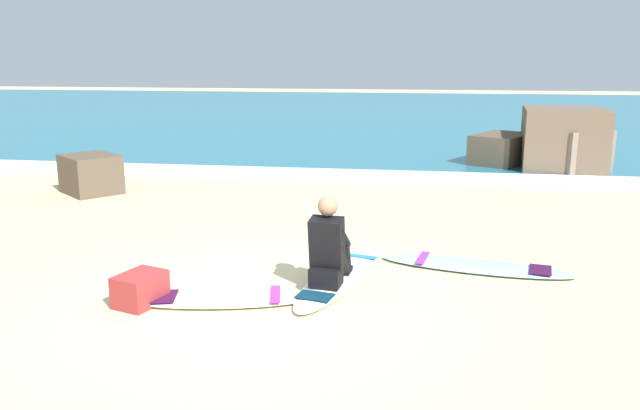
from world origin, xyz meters
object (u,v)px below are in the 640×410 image
object	(u,v)px
beach_bag	(140,289)
surfboard_main	(340,276)
surfboard_spare_near	(224,299)
surfer_seated	(329,249)
surfboard_spare_far	(476,266)
shoreline_rock	(91,174)

from	to	relation	value
beach_bag	surfboard_main	bearing A→B (deg)	28.76
surfboard_main	surfboard_spare_near	world-z (taller)	same
surfer_seated	surfboard_spare_near	xyz separation A→B (m)	(-1.00, -0.54, -0.40)
surfer_seated	surfboard_main	bearing A→B (deg)	75.01
surfboard_main	surfer_seated	xyz separation A→B (m)	(-0.08, -0.30, 0.40)
surfboard_main	beach_bag	size ratio (longest dim) A/B	4.95
surfer_seated	surfboard_spare_near	distance (m)	1.20
surfboard_spare_far	shoreline_rock	bearing A→B (deg)	153.55
beach_bag	surfboard_spare_far	bearing A→B (deg)	25.23
surfboard_spare_far	shoreline_rock	world-z (taller)	shoreline_rock
surfboard_spare_far	surfer_seated	bearing A→B (deg)	-151.41
surfboard_main	surfer_seated	distance (m)	0.51
surfboard_spare_near	shoreline_rock	bearing A→B (deg)	129.91
surfboard_main	surfboard_spare_near	xyz separation A→B (m)	(-1.08, -0.85, 0.00)
surfer_seated	shoreline_rock	world-z (taller)	surfer_seated
surfboard_spare_near	shoreline_rock	xyz separation A→B (m)	(-3.89, 4.66, 0.31)
surfer_seated	shoreline_rock	distance (m)	6.39
surfboard_main	surfboard_spare_far	bearing A→B (deg)	20.60
surfboard_spare_near	beach_bag	bearing A→B (deg)	-167.01
shoreline_rock	beach_bag	world-z (taller)	shoreline_rock
surfboard_main	surfboard_spare_far	world-z (taller)	same
shoreline_rock	surfboard_spare_near	bearing A→B (deg)	-50.09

